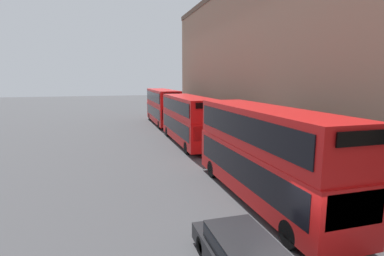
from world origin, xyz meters
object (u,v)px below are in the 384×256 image
Objects in this scene: bus_second_in_queue at (188,118)px; bus_third_in_queue at (163,105)px; pedestrian at (224,140)px; bus_leading at (264,151)px.

bus_third_in_queue is (0.00, 12.37, 0.08)m from bus_second_in_queue.
bus_second_in_queue is 4.02m from pedestrian.
bus_leading is at bearing -102.53° from pedestrian.
bus_leading is 25.87m from bus_third_in_queue.
bus_leading is 11.12m from pedestrian.
bus_leading is 13.50m from bus_second_in_queue.
bus_leading is at bearing -90.00° from bus_third_in_queue.
bus_third_in_queue is at bearing 98.93° from pedestrian.
pedestrian is at bearing -81.07° from bus_third_in_queue.
bus_third_in_queue is at bearing 90.00° from bus_second_in_queue.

